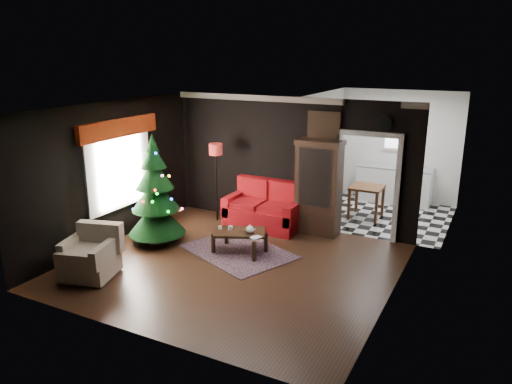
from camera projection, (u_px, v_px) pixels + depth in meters
The scene contains 26 objects.
floor at pixel (233, 266), 8.76m from camera, with size 5.50×5.50×0.00m, color black.
ceiling at pixel (231, 109), 7.98m from camera, with size 5.50×5.50×0.00m, color white.
wall_back at pixel (290, 162), 10.50m from camera, with size 5.50×5.50×0.00m, color black.
wall_front at pixel (134, 239), 6.23m from camera, with size 5.50×5.50×0.00m, color black.
wall_left at pixel (110, 173), 9.58m from camera, with size 5.50×5.50×0.00m, color black.
wall_right at pixel (395, 215), 7.16m from camera, with size 5.50×5.50×0.00m, color black.
doorway at pixel (367, 188), 9.85m from camera, with size 1.10×0.10×2.10m, color silver, non-canonical shape.
left_window at pixel (119, 169), 9.72m from camera, with size 0.05×1.60×1.40m, color white.
valance at pixel (119, 128), 9.45m from camera, with size 0.12×2.10×0.35m, color #95280D.
kitchen_floor at pixel (381, 216), 11.43m from camera, with size 3.00×3.00×0.00m, color silver.
kitchen_window at pixel (400, 135), 12.19m from camera, with size 0.70×0.06×0.70m, color white.
rug at pixel (238, 251), 9.38m from camera, with size 2.00×1.46×0.01m, color #372731.
loveseat at pixel (264, 205), 10.55m from camera, with size 1.70×0.90×1.00m, color maroon, non-canonical shape.
curio_cabinet at pixel (318, 190), 10.10m from camera, with size 0.90×0.45×1.90m, color black, non-canonical shape.
floor_lamp at pixel (217, 185), 10.89m from camera, with size 0.32×0.32×1.87m, color black, non-canonical shape.
christmas_tree at pixel (155, 192), 9.57m from camera, with size 1.13×1.13×2.16m, color black, non-canonical shape.
armchair at pixel (89, 252), 8.21m from camera, with size 0.84×0.84×0.86m, color tan, non-canonical shape.
coffee_table at pixel (240, 242), 9.28m from camera, with size 0.95×0.57×0.43m, color black, non-canonical shape.
teapot at pixel (250, 229), 9.08m from camera, with size 0.17×0.17×0.16m, color silver, non-canonical shape.
cup_a at pixel (220, 228), 9.31m from camera, with size 0.07×0.07×0.06m, color white.
cup_b at pixel (231, 228), 9.29m from camera, with size 0.08×0.08×0.07m, color silver.
book at pixel (253, 232), 8.90m from camera, with size 0.15×0.02×0.20m, color #A28164.
wall_clock at pixel (384, 123), 9.33m from camera, with size 0.32×0.32×0.06m, color white.
painting at pixel (324, 126), 9.90m from camera, with size 0.62×0.05×0.52m, color #A26F3C.
kitchen_counter at pixel (394, 185), 12.33m from camera, with size 1.80×0.60×0.90m, color white.
kitchen_table at pixel (366, 202), 11.20m from camera, with size 0.70×0.70×0.75m, color brown, non-canonical shape.
Camera 1 is at (4.05, -6.96, 3.71)m, focal length 34.32 mm.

